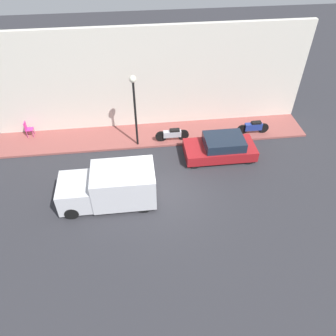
% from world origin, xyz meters
% --- Properties ---
extents(ground_plane, '(60.00, 60.00, 0.00)m').
position_xyz_m(ground_plane, '(0.00, 0.00, 0.00)').
color(ground_plane, '#2D2D33').
extents(sidewalk, '(2.34, 18.47, 0.12)m').
position_xyz_m(sidewalk, '(5.08, 0.00, 0.06)').
color(sidewalk, '#934C47').
rests_on(sidewalk, ground_plane).
extents(building_facade, '(0.30, 18.47, 6.09)m').
position_xyz_m(building_facade, '(6.40, 0.00, 3.04)').
color(building_facade, silver).
rests_on(building_facade, ground_plane).
extents(parked_car, '(1.83, 3.89, 1.27)m').
position_xyz_m(parked_car, '(2.70, -3.59, 0.61)').
color(parked_car, maroon).
rests_on(parked_car, ground_plane).
extents(delivery_van, '(1.99, 4.48, 1.88)m').
position_xyz_m(delivery_van, '(-0.01, 2.45, 0.95)').
color(delivery_van, silver).
rests_on(delivery_van, ground_plane).
extents(scooter_silver, '(0.30, 1.97, 0.77)m').
position_xyz_m(scooter_silver, '(4.34, -1.10, 0.55)').
color(scooter_silver, '#B7B7BF').
rests_on(scooter_silver, sidewalk).
extents(motorcycle_blue, '(0.30, 1.95, 0.82)m').
position_xyz_m(motorcycle_blue, '(4.47, -6.03, 0.56)').
color(motorcycle_blue, navy).
rests_on(motorcycle_blue, sidewalk).
extents(streetlamp, '(0.37, 0.37, 4.28)m').
position_xyz_m(streetlamp, '(4.22, 0.95, 3.11)').
color(streetlamp, black).
rests_on(streetlamp, sidewalk).
extents(cafe_chair, '(0.40, 0.40, 0.97)m').
position_xyz_m(cafe_chair, '(5.76, 7.35, 0.67)').
color(cafe_chair, '#D8338C').
rests_on(cafe_chair, sidewalk).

